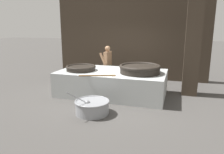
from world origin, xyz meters
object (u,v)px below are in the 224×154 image
object	(u,v)px
prep_bowl_vegetables	(92,106)
cook	(108,64)
giant_wok_far	(140,69)
giant_wok_near	(81,68)

from	to	relation	value
prep_bowl_vegetables	cook	bearing A→B (deg)	100.70
giant_wok_far	prep_bowl_vegetables	world-z (taller)	giant_wok_far
giant_wok_near	cook	size ratio (longest dim) A/B	0.66
cook	prep_bowl_vegetables	size ratio (longest dim) A/B	1.41
giant_wok_near	prep_bowl_vegetables	size ratio (longest dim) A/B	0.93
giant_wok_far	prep_bowl_vegetables	bearing A→B (deg)	-118.25
giant_wok_near	cook	bearing A→B (deg)	71.82
cook	prep_bowl_vegetables	xyz separation A→B (m)	(0.57, -3.00, -0.62)
giant_wok_near	cook	world-z (taller)	cook
giant_wok_far	cook	size ratio (longest dim) A/B	0.87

